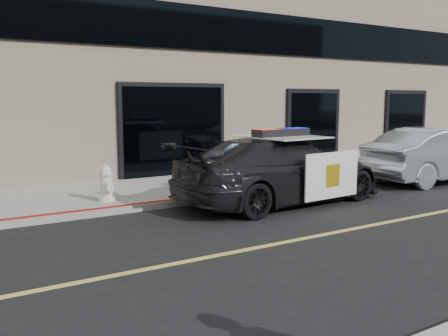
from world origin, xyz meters
TOP-DOWN VIEW (x-y plane):
  - ground at (0.00, 0.00)m, footprint 120.00×120.00m
  - sidewalk_n at (0.00, 5.25)m, footprint 60.00×3.50m
  - police_car at (-0.42, 2.59)m, footprint 2.85×5.58m
  - silver_sedan at (5.36, 2.44)m, footprint 2.49×5.07m
  - fire_hydrant at (-4.03, 4.22)m, footprint 0.37×0.51m

SIDE VIEW (x-z plane):
  - ground at x=0.00m, z-range 0.00..0.00m
  - sidewalk_n at x=0.00m, z-range 0.00..0.15m
  - fire_hydrant at x=-4.03m, z-range 0.12..0.94m
  - police_car at x=-0.42m, z-range -0.09..1.64m
  - silver_sedan at x=5.36m, z-range 0.00..1.57m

